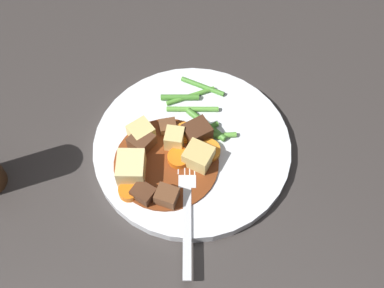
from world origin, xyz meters
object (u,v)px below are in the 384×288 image
object	(u,v)px
carrot_slice_3	(185,133)
fork	(187,204)
meat_chunk_0	(167,196)
meat_chunk_1	(198,133)
dinner_plate	(192,147)
meat_chunk_3	(168,127)
potato_chunk_3	(199,157)
carrot_slice_2	(129,191)
carrot_slice_1	(180,159)
potato_chunk_1	(141,132)
meat_chunk_2	(143,193)
carrot_slice_0	(209,148)
potato_chunk_2	(131,168)
meat_chunk_4	(142,142)
potato_chunk_0	(175,139)

from	to	relation	value
carrot_slice_3	fork	size ratio (longest dim) A/B	0.19
meat_chunk_0	meat_chunk_1	xyz separation A→B (m)	(-0.10, -0.02, 0.00)
dinner_plate	meat_chunk_3	bearing A→B (deg)	-90.58
potato_chunk_3	carrot_slice_3	bearing A→B (deg)	-122.86
carrot_slice_2	meat_chunk_1	xyz separation A→B (m)	(-0.11, 0.03, 0.01)
carrot_slice_1	potato_chunk_1	world-z (taller)	potato_chunk_1
dinner_plate	fork	size ratio (longest dim) A/B	1.71
meat_chunk_0	meat_chunk_2	size ratio (longest dim) A/B	0.99
carrot_slice_0	meat_chunk_1	xyz separation A→B (m)	(-0.01, -0.02, 0.01)
fork	potato_chunk_3	bearing A→B (deg)	-159.16
potato_chunk_1	potato_chunk_3	bearing A→B (deg)	96.84
potato_chunk_2	meat_chunk_4	xyz separation A→B (m)	(-0.04, -0.01, -0.00)
carrot_slice_3	potato_chunk_0	world-z (taller)	potato_chunk_0
potato_chunk_1	meat_chunk_1	bearing A→B (deg)	121.87
meat_chunk_0	meat_chunk_2	distance (m)	0.03
carrot_slice_3	potato_chunk_1	xyz separation A→B (m)	(0.03, -0.05, 0.01)
meat_chunk_4	potato_chunk_1	bearing A→B (deg)	-139.59
carrot_slice_0	carrot_slice_3	bearing A→B (deg)	-91.81
dinner_plate	meat_chunk_0	bearing A→B (deg)	13.48
potato_chunk_1	potato_chunk_2	size ratio (longest dim) A/B	0.73
carrot_slice_1	carrot_slice_3	bearing A→B (deg)	-154.59
carrot_slice_1	carrot_slice_2	size ratio (longest dim) A/B	1.10
potato_chunk_1	meat_chunk_4	xyz separation A→B (m)	(0.01, 0.01, -0.00)
fork	carrot_slice_2	bearing A→B (deg)	-68.31
dinner_plate	carrot_slice_3	distance (m)	0.02
carrot_slice_1	meat_chunk_2	xyz separation A→B (m)	(0.07, -0.01, 0.00)
potato_chunk_1	meat_chunk_1	world-z (taller)	meat_chunk_1
carrot_slice_3	fork	xyz separation A→B (m)	(0.08, 0.06, -0.00)
potato_chunk_3	meat_chunk_2	size ratio (longest dim) A/B	1.27
meat_chunk_2	carrot_slice_1	bearing A→B (deg)	172.17
carrot_slice_3	meat_chunk_0	world-z (taller)	meat_chunk_0
carrot_slice_1	meat_chunk_4	size ratio (longest dim) A/B	1.00
carrot_slice_0	potato_chunk_0	distance (m)	0.05
meat_chunk_0	meat_chunk_2	xyz separation A→B (m)	(0.01, -0.03, -0.00)
potato_chunk_0	fork	distance (m)	0.09
carrot_slice_2	fork	distance (m)	0.07
carrot_slice_1	meat_chunk_3	distance (m)	0.05
carrot_slice_1	potato_chunk_3	xyz separation A→B (m)	(-0.01, 0.02, 0.01)
meat_chunk_4	fork	bearing A→B (deg)	69.50
potato_chunk_1	meat_chunk_2	bearing A→B (deg)	39.08
carrot_slice_3	fork	bearing A→B (deg)	35.82
dinner_plate	carrot_slice_1	distance (m)	0.03
carrot_slice_1	carrot_slice_3	world-z (taller)	same
carrot_slice_0	meat_chunk_2	bearing A→B (deg)	-16.91
carrot_slice_1	potato_chunk_3	distance (m)	0.02
carrot_slice_1	meat_chunk_2	size ratio (longest dim) A/B	1.10
potato_chunk_2	meat_chunk_0	world-z (taller)	potato_chunk_2
potato_chunk_0	meat_chunk_3	world-z (taller)	potato_chunk_0
carrot_slice_1	meat_chunk_4	xyz separation A→B (m)	(0.01, -0.05, 0.00)
potato_chunk_3	dinner_plate	bearing A→B (deg)	-129.04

